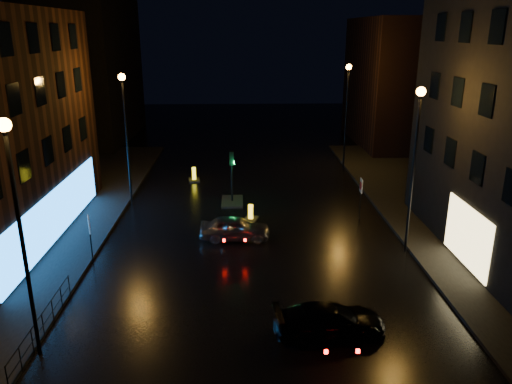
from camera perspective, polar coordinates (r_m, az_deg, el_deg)
The scene contains 16 objects.
ground at distance 20.38m, azimuth 0.26°, elevation -14.24°, with size 120.00×120.00×0.00m, color black.
pavement_right at distance 31.11m, azimuth 26.45°, elevation -4.27°, with size 12.00×44.00×0.15m, color black.
building_far_left at distance 54.56m, azimuth -18.73°, elevation 13.06°, with size 8.00×16.00×14.00m, color black.
building_far_right at distance 51.88m, azimuth 16.04°, elevation 11.98°, with size 8.00×14.00×12.00m, color black.
street_lamp_lnear at distance 17.63m, azimuth -25.68°, elevation -1.39°, with size 0.44×0.44×8.37m.
street_lamp_lfar at distance 32.46m, azimuth -14.73°, elevation 8.03°, with size 0.44×0.44×8.37m.
street_lamp_rnear at distance 25.28m, azimuth 17.78°, elevation 5.03°, with size 0.44×0.44×8.37m.
street_lamp_rfar at distance 40.47m, azimuth 10.35°, elevation 10.22°, with size 0.44×0.44×8.37m.
traffic_signal at distance 32.90m, azimuth -2.74°, elevation -0.36°, with size 1.40×2.40×3.45m.
guard_railing at distance 20.49m, azimuth -23.25°, elevation -13.27°, with size 0.05×6.04×1.00m.
silver_hatchback at distance 27.12m, azimuth -2.43°, elevation -4.14°, with size 1.53×3.79×1.29m, color #95979C.
dark_sedan at distance 19.32m, azimuth 8.44°, elevation -14.31°, with size 1.70×4.19×1.22m, color black.
bollard_near at distance 29.93m, azimuth -0.61°, elevation -2.83°, with size 1.06×1.29×0.98m.
bollard_far at distance 37.98m, azimuth -7.09°, elevation 1.62°, with size 0.95×1.29×1.04m.
road_sign_left at distance 25.19m, azimuth -18.50°, elevation -3.96°, with size 0.25×0.58×2.47m.
road_sign_right at distance 30.18m, azimuth 11.91°, elevation 0.33°, with size 0.10×0.61×2.53m.
Camera 1 is at (-0.66, -17.21, 10.90)m, focal length 35.00 mm.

